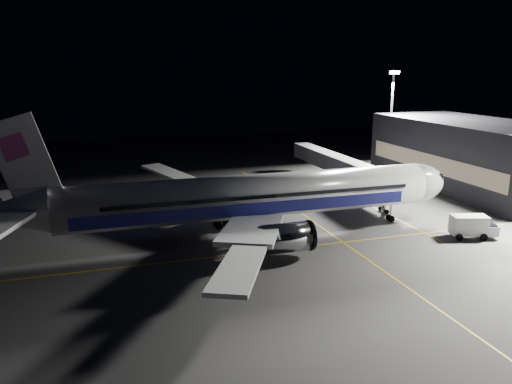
{
  "coord_description": "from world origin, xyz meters",
  "views": [
    {
      "loc": [
        -18.11,
        -58.9,
        21.22
      ],
      "look_at": [
        0.23,
        -0.78,
        6.0
      ],
      "focal_mm": 35.0,
      "sensor_mm": 36.0,
      "label": 1
    }
  ],
  "objects_px": {
    "jet_bridge": "(342,166)",
    "safety_cone_a": "(222,227)",
    "service_truck": "(473,226)",
    "baggage_tug": "(226,190)",
    "floodlight_mast_north": "(391,112)",
    "airliner": "(244,198)",
    "safety_cone_b": "(259,203)",
    "safety_cone_c": "(217,224)"
  },
  "relations": [
    {
      "from": "jet_bridge",
      "to": "service_truck",
      "type": "xyz_separation_m",
      "value": [
        4.65,
        -27.36,
        -3.01
      ]
    },
    {
      "from": "airliner",
      "to": "floodlight_mast_north",
      "type": "distance_m",
      "value": 52.56
    },
    {
      "from": "safety_cone_b",
      "to": "airliner",
      "type": "bearing_deg",
      "value": -114.84
    },
    {
      "from": "safety_cone_b",
      "to": "service_truck",
      "type": "bearing_deg",
      "value": -47.65
    },
    {
      "from": "safety_cone_a",
      "to": "floodlight_mast_north",
      "type": "bearing_deg",
      "value": 32.99
    },
    {
      "from": "airliner",
      "to": "jet_bridge",
      "type": "height_order",
      "value": "airliner"
    },
    {
      "from": "service_truck",
      "to": "baggage_tug",
      "type": "distance_m",
      "value": 39.84
    },
    {
      "from": "floodlight_mast_north",
      "to": "safety_cone_b",
      "type": "xyz_separation_m",
      "value": [
        -34.59,
        -17.99,
        -12.07
      ]
    },
    {
      "from": "floodlight_mast_north",
      "to": "service_truck",
      "type": "bearing_deg",
      "value": -107.91
    },
    {
      "from": "airliner",
      "to": "floodlight_mast_north",
      "type": "bearing_deg",
      "value": 37.91
    },
    {
      "from": "airliner",
      "to": "jet_bridge",
      "type": "xyz_separation_m",
      "value": [
        23.08,
        18.06,
        -0.58
      ]
    },
    {
      "from": "safety_cone_c",
      "to": "baggage_tug",
      "type": "bearing_deg",
      "value": 71.65
    },
    {
      "from": "airliner",
      "to": "safety_cone_a",
      "type": "relative_size",
      "value": 118.21
    },
    {
      "from": "jet_bridge",
      "to": "safety_cone_b",
      "type": "xyz_separation_m",
      "value": [
        -16.59,
        -4.06,
        -4.29
      ]
    },
    {
      "from": "jet_bridge",
      "to": "safety_cone_a",
      "type": "xyz_separation_m",
      "value": [
        -25.11,
        -14.06,
        -4.32
      ]
    },
    {
      "from": "jet_bridge",
      "to": "safety_cone_b",
      "type": "height_order",
      "value": "jet_bridge"
    },
    {
      "from": "floodlight_mast_north",
      "to": "safety_cone_c",
      "type": "xyz_separation_m",
      "value": [
        -43.53,
        -26.73,
        -12.09
      ]
    },
    {
      "from": "service_truck",
      "to": "safety_cone_b",
      "type": "distance_m",
      "value": 31.56
    },
    {
      "from": "jet_bridge",
      "to": "safety_cone_b",
      "type": "distance_m",
      "value": 17.61
    },
    {
      "from": "baggage_tug",
      "to": "service_truck",
      "type": "bearing_deg",
      "value": -56.51
    },
    {
      "from": "jet_bridge",
      "to": "safety_cone_a",
      "type": "bearing_deg",
      "value": -150.76
    },
    {
      "from": "airliner",
      "to": "safety_cone_b",
      "type": "relative_size",
      "value": 103.7
    },
    {
      "from": "service_truck",
      "to": "safety_cone_c",
      "type": "relative_size",
      "value": 11.07
    },
    {
      "from": "service_truck",
      "to": "safety_cone_b",
      "type": "bearing_deg",
      "value": 149.55
    },
    {
      "from": "airliner",
      "to": "safety_cone_c",
      "type": "relative_size",
      "value": 110.85
    },
    {
      "from": "airliner",
      "to": "safety_cone_c",
      "type": "distance_m",
      "value": 7.59
    },
    {
      "from": "service_truck",
      "to": "safety_cone_b",
      "type": "relative_size",
      "value": 10.35
    },
    {
      "from": "safety_cone_a",
      "to": "safety_cone_c",
      "type": "height_order",
      "value": "safety_cone_c"
    },
    {
      "from": "floodlight_mast_north",
      "to": "safety_cone_a",
      "type": "relative_size",
      "value": 39.8
    },
    {
      "from": "airliner",
      "to": "safety_cone_b",
      "type": "height_order",
      "value": "airliner"
    },
    {
      "from": "safety_cone_a",
      "to": "safety_cone_c",
      "type": "relative_size",
      "value": 0.94
    },
    {
      "from": "safety_cone_a",
      "to": "jet_bridge",
      "type": "bearing_deg",
      "value": 29.24
    },
    {
      "from": "jet_bridge",
      "to": "baggage_tug",
      "type": "distance_m",
      "value": 20.73
    },
    {
      "from": "floodlight_mast_north",
      "to": "safety_cone_a",
      "type": "bearing_deg",
      "value": -147.01
    },
    {
      "from": "safety_cone_a",
      "to": "safety_cone_b",
      "type": "relative_size",
      "value": 0.88
    },
    {
      "from": "floodlight_mast_north",
      "to": "baggage_tug",
      "type": "bearing_deg",
      "value": -165.26
    },
    {
      "from": "service_truck",
      "to": "airliner",
      "type": "bearing_deg",
      "value": 178.65
    },
    {
      "from": "safety_cone_a",
      "to": "safety_cone_c",
      "type": "xyz_separation_m",
      "value": [
        -0.42,
        1.26,
        0.02
      ]
    },
    {
      "from": "floodlight_mast_north",
      "to": "baggage_tug",
      "type": "distance_m",
      "value": 40.97
    },
    {
      "from": "jet_bridge",
      "to": "safety_cone_c",
      "type": "bearing_deg",
      "value": -153.38
    },
    {
      "from": "floodlight_mast_north",
      "to": "safety_cone_c",
      "type": "relative_size",
      "value": 37.32
    },
    {
      "from": "jet_bridge",
      "to": "service_truck",
      "type": "distance_m",
      "value": 27.92
    }
  ]
}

